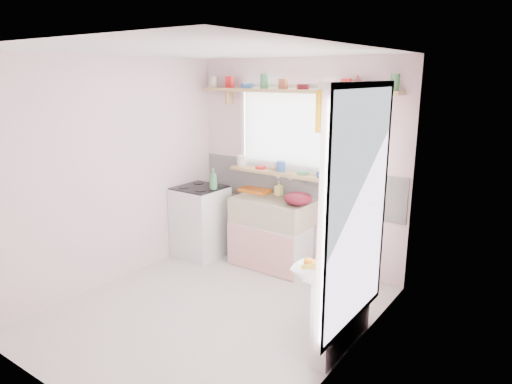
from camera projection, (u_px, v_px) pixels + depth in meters
The scene contains 19 objects.
room at pixel (317, 171), 4.54m from camera, with size 3.20×3.20×3.20m.
sink_unit at pixel (272, 232), 5.57m from camera, with size 0.95×0.65×1.11m.
cooker at pixel (201, 221), 5.91m from camera, with size 0.58×0.58×0.93m.
radiator_ledge at pixel (343, 303), 3.91m from camera, with size 0.22×0.95×0.78m.
windowsill at pixel (281, 173), 5.55m from camera, with size 1.40×0.22×0.04m, color tan.
pine_shelf at pixel (293, 91), 5.21m from camera, with size 2.52×0.24×0.04m, color tan.
shelf_crockery at pixel (291, 84), 5.20m from camera, with size 2.47×0.11×0.12m.
sill_crockery at pixel (281, 167), 5.53m from camera, with size 1.35×0.11×0.12m.
dish_tray at pixel (257, 190), 5.84m from camera, with size 0.40×0.30×0.04m, color orange.
colander at pixel (298, 199), 5.22m from camera, with size 0.33×0.33×0.15m, color #5D101D.
jade_plant at pixel (356, 215), 4.10m from camera, with size 0.54×0.47×0.60m, color #3E712D.
fruit_bowl at pixel (313, 272), 3.54m from camera, with size 0.32×0.32×0.08m, color silver.
herb_pot at pixel (327, 267), 3.45m from camera, with size 0.12×0.08×0.22m, color #326E2C.
soap_bottle_sink at pixel (279, 188), 5.63m from camera, with size 0.08×0.08×0.18m, color #E8E267.
sill_cup at pixel (275, 165), 5.65m from camera, with size 0.13×0.13×0.10m, color white.
sill_bowl at pixel (324, 176), 5.14m from camera, with size 0.19×0.19×0.06m, color #2D5894.
shelf_vase at pixel (358, 83), 4.81m from camera, with size 0.14×0.14×0.15m, color brown.
cooker_bottle at pixel (213, 179), 5.65m from camera, with size 0.10×0.10×0.26m, color #478E56.
fruit at pixel (314, 264), 3.52m from camera, with size 0.20×0.14×0.10m.
Camera 1 is at (2.74, -3.12, 2.29)m, focal length 32.00 mm.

